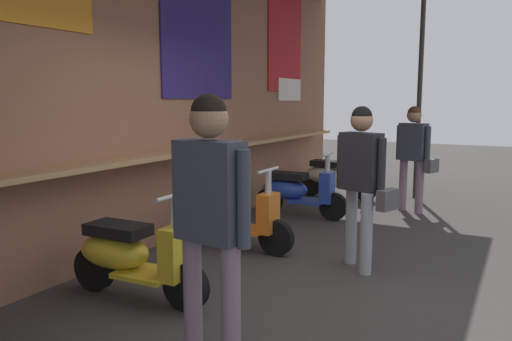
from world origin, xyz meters
TOP-DOWN VIEW (x-y plane):
  - ground_plane at (0.00, 0.00)m, footprint 32.98×32.98m
  - market_stall_facade at (0.00, 1.87)m, footprint 11.78×2.45m
  - scooter_yellow at (-0.85, 1.08)m, footprint 0.46×1.40m
  - scooter_orange at (0.83, 1.08)m, footprint 0.46×1.40m
  - scooter_blue at (2.65, 1.08)m, footprint 0.48×1.40m
  - scooter_cream at (4.27, 1.08)m, footprint 0.46×1.40m
  - shopper_with_handbag at (3.79, -0.37)m, footprint 0.38×0.66m
  - shopper_browsing at (0.85, -0.44)m, footprint 0.41×0.66m
  - shopper_passing at (-1.52, -0.20)m, footprint 0.25×0.59m

SIDE VIEW (x-z plane):
  - ground_plane at x=0.00m, z-range 0.00..0.00m
  - scooter_yellow at x=-0.85m, z-range -0.10..0.87m
  - scooter_orange at x=0.83m, z-range -0.10..0.87m
  - scooter_blue at x=2.65m, z-range -0.10..0.87m
  - scooter_cream at x=4.27m, z-range -0.10..0.87m
  - shopper_with_handbag at x=3.79m, z-range 0.17..1.79m
  - shopper_browsing at x=0.85m, z-range 0.18..1.83m
  - shopper_passing at x=-1.52m, z-range 0.22..1.97m
  - market_stall_facade at x=0.00m, z-range 0.21..4.10m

